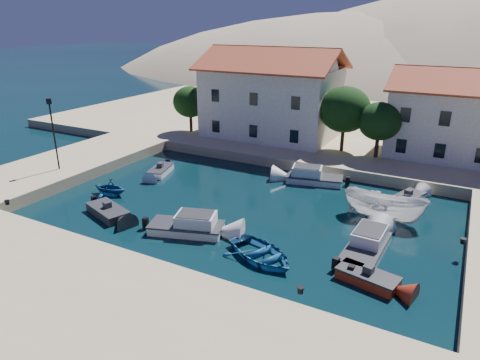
% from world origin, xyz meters
% --- Properties ---
extents(ground, '(400.00, 400.00, 0.00)m').
position_xyz_m(ground, '(0.00, 0.00, 0.00)').
color(ground, black).
rests_on(ground, ground).
extents(quay_south, '(52.00, 12.00, 1.00)m').
position_xyz_m(quay_south, '(0.00, -6.00, 0.50)').
color(quay_south, tan).
rests_on(quay_south, ground).
extents(quay_west, '(8.00, 20.00, 1.00)m').
position_xyz_m(quay_west, '(-19.00, 10.00, 0.50)').
color(quay_west, tan).
rests_on(quay_west, ground).
extents(quay_north, '(80.00, 36.00, 1.00)m').
position_xyz_m(quay_north, '(2.00, 38.00, 0.50)').
color(quay_north, tan).
rests_on(quay_north, ground).
extents(building_left, '(14.70, 9.45, 9.70)m').
position_xyz_m(building_left, '(-6.00, 28.00, 5.94)').
color(building_left, beige).
rests_on(building_left, quay_north).
extents(building_mid, '(10.50, 8.40, 8.30)m').
position_xyz_m(building_mid, '(12.00, 29.00, 5.22)').
color(building_mid, beige).
rests_on(building_mid, quay_north).
extents(trees, '(37.30, 5.30, 6.45)m').
position_xyz_m(trees, '(4.51, 25.46, 4.84)').
color(trees, '#382314').
rests_on(trees, quay_north).
extents(lamppost, '(0.35, 0.25, 6.22)m').
position_xyz_m(lamppost, '(-17.50, 8.00, 4.75)').
color(lamppost, black).
rests_on(lamppost, quay_west).
extents(bollards, '(29.36, 9.56, 0.30)m').
position_xyz_m(bollards, '(2.80, 3.87, 1.15)').
color(bollards, black).
rests_on(bollards, ground).
extents(motorboat_grey_sw, '(4.16, 2.84, 1.25)m').
position_xyz_m(motorboat_grey_sw, '(-8.27, 4.45, 0.29)').
color(motorboat_grey_sw, '#2C2D31').
rests_on(motorboat_grey_sw, ground).
extents(cabin_cruiser_south, '(5.35, 3.52, 1.60)m').
position_xyz_m(cabin_cruiser_south, '(-1.67, 4.97, 0.48)').
color(cabin_cruiser_south, silver).
rests_on(cabin_cruiser_south, ground).
extents(rowboat_south, '(5.82, 5.12, 1.00)m').
position_xyz_m(rowboat_south, '(4.22, 4.29, 0.00)').
color(rowboat_south, navy).
rests_on(rowboat_south, ground).
extents(motorboat_red_se, '(3.51, 2.10, 1.25)m').
position_xyz_m(motorboat_red_se, '(10.39, 4.77, 0.30)').
color(motorboat_red_se, maroon).
rests_on(motorboat_red_se, ground).
extents(cabin_cruiser_east, '(2.24, 5.13, 1.60)m').
position_xyz_m(cabin_cruiser_east, '(9.60, 7.73, 0.48)').
color(cabin_cruiser_east, silver).
rests_on(cabin_cruiser_east, ground).
extents(boat_east, '(5.98, 2.56, 2.26)m').
position_xyz_m(boat_east, '(9.57, 13.28, 0.00)').
color(boat_east, silver).
rests_on(boat_east, ground).
extents(motorboat_white_ne, '(2.51, 3.55, 1.25)m').
position_xyz_m(motorboat_white_ne, '(10.65, 17.35, 0.30)').
color(motorboat_white_ne, silver).
rests_on(motorboat_white_ne, ground).
extents(rowboat_west, '(3.23, 2.87, 1.56)m').
position_xyz_m(rowboat_west, '(-11.02, 7.49, 0.00)').
color(rowboat_west, navy).
rests_on(rowboat_west, ground).
extents(motorboat_white_west, '(2.38, 3.62, 1.25)m').
position_xyz_m(motorboat_white_west, '(-10.58, 13.49, 0.30)').
color(motorboat_white_west, silver).
rests_on(motorboat_white_west, ground).
extents(cabin_cruiser_north, '(5.18, 3.08, 1.60)m').
position_xyz_m(cabin_cruiser_north, '(2.77, 18.06, 0.48)').
color(cabin_cruiser_north, silver).
rests_on(cabin_cruiser_north, ground).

